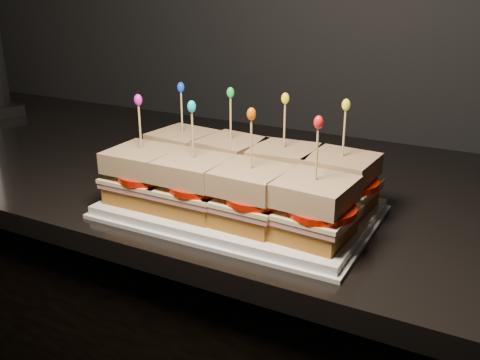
% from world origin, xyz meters
% --- Properties ---
extents(granite_slab, '(2.61, 0.67, 0.03)m').
position_xyz_m(granite_slab, '(0.11, 1.68, 0.93)').
color(granite_slab, black).
rests_on(granite_slab, cabinet).
extents(platter, '(0.39, 0.24, 0.02)m').
position_xyz_m(platter, '(0.27, 1.50, 0.95)').
color(platter, silver).
rests_on(platter, granite_slab).
extents(platter_rim, '(0.40, 0.25, 0.01)m').
position_xyz_m(platter_rim, '(0.27, 1.50, 0.95)').
color(platter_rim, silver).
rests_on(platter_rim, granite_slab).
extents(sandwich_0_bread_bot, '(0.10, 0.10, 0.03)m').
position_xyz_m(sandwich_0_bread_bot, '(0.13, 1.56, 0.98)').
color(sandwich_0_bread_bot, brown).
rests_on(sandwich_0_bread_bot, platter).
extents(sandwich_0_ham, '(0.11, 0.11, 0.01)m').
position_xyz_m(sandwich_0_ham, '(0.13, 1.56, 0.99)').
color(sandwich_0_ham, '#B46261').
rests_on(sandwich_0_ham, sandwich_0_bread_bot).
extents(sandwich_0_cheese, '(0.11, 0.11, 0.01)m').
position_xyz_m(sandwich_0_cheese, '(0.13, 1.56, 1.00)').
color(sandwich_0_cheese, beige).
rests_on(sandwich_0_cheese, sandwich_0_ham).
extents(sandwich_0_tomato, '(0.09, 0.09, 0.01)m').
position_xyz_m(sandwich_0_tomato, '(0.14, 1.55, 1.01)').
color(sandwich_0_tomato, '#BA1404').
rests_on(sandwich_0_tomato, sandwich_0_cheese).
extents(sandwich_0_bread_top, '(0.10, 0.10, 0.03)m').
position_xyz_m(sandwich_0_bread_top, '(0.13, 1.56, 1.03)').
color(sandwich_0_bread_top, brown).
rests_on(sandwich_0_bread_top, sandwich_0_tomato).
extents(sandwich_0_pick, '(0.00, 0.00, 0.09)m').
position_xyz_m(sandwich_0_pick, '(0.13, 1.56, 1.07)').
color(sandwich_0_pick, tan).
rests_on(sandwich_0_pick, sandwich_0_bread_top).
extents(sandwich_0_frill, '(0.01, 0.01, 0.02)m').
position_xyz_m(sandwich_0_frill, '(0.13, 1.56, 1.12)').
color(sandwich_0_frill, blue).
rests_on(sandwich_0_frill, sandwich_0_pick).
extents(sandwich_1_bread_bot, '(0.10, 0.10, 0.03)m').
position_xyz_m(sandwich_1_bread_bot, '(0.22, 1.56, 0.98)').
color(sandwich_1_bread_bot, brown).
rests_on(sandwich_1_bread_bot, platter).
extents(sandwich_1_ham, '(0.11, 0.11, 0.01)m').
position_xyz_m(sandwich_1_ham, '(0.22, 1.56, 0.99)').
color(sandwich_1_ham, '#B46261').
rests_on(sandwich_1_ham, sandwich_1_bread_bot).
extents(sandwich_1_cheese, '(0.11, 0.11, 0.01)m').
position_xyz_m(sandwich_1_cheese, '(0.22, 1.56, 1.00)').
color(sandwich_1_cheese, beige).
rests_on(sandwich_1_cheese, sandwich_1_ham).
extents(sandwich_1_tomato, '(0.09, 0.09, 0.01)m').
position_xyz_m(sandwich_1_tomato, '(0.23, 1.55, 1.01)').
color(sandwich_1_tomato, '#BA1404').
rests_on(sandwich_1_tomato, sandwich_1_cheese).
extents(sandwich_1_bread_top, '(0.10, 0.10, 0.03)m').
position_xyz_m(sandwich_1_bread_top, '(0.22, 1.56, 1.03)').
color(sandwich_1_bread_top, brown).
rests_on(sandwich_1_bread_top, sandwich_1_tomato).
extents(sandwich_1_pick, '(0.00, 0.00, 0.09)m').
position_xyz_m(sandwich_1_pick, '(0.22, 1.56, 1.07)').
color(sandwich_1_pick, tan).
rests_on(sandwich_1_pick, sandwich_1_bread_top).
extents(sandwich_1_frill, '(0.01, 0.01, 0.02)m').
position_xyz_m(sandwich_1_frill, '(0.22, 1.56, 1.12)').
color(sandwich_1_frill, green).
rests_on(sandwich_1_frill, sandwich_1_pick).
extents(sandwich_2_bread_bot, '(0.10, 0.10, 0.03)m').
position_xyz_m(sandwich_2_bread_bot, '(0.31, 1.56, 0.98)').
color(sandwich_2_bread_bot, brown).
rests_on(sandwich_2_bread_bot, platter).
extents(sandwich_2_ham, '(0.11, 0.10, 0.01)m').
position_xyz_m(sandwich_2_ham, '(0.31, 1.56, 0.99)').
color(sandwich_2_ham, '#B46261').
rests_on(sandwich_2_ham, sandwich_2_bread_bot).
extents(sandwich_2_cheese, '(0.11, 0.11, 0.01)m').
position_xyz_m(sandwich_2_cheese, '(0.31, 1.56, 1.00)').
color(sandwich_2_cheese, beige).
rests_on(sandwich_2_cheese, sandwich_2_ham).
extents(sandwich_2_tomato, '(0.09, 0.09, 0.01)m').
position_xyz_m(sandwich_2_tomato, '(0.33, 1.55, 1.01)').
color(sandwich_2_tomato, '#BA1404').
rests_on(sandwich_2_tomato, sandwich_2_cheese).
extents(sandwich_2_bread_top, '(0.10, 0.10, 0.03)m').
position_xyz_m(sandwich_2_bread_top, '(0.31, 1.56, 1.03)').
color(sandwich_2_bread_top, brown).
rests_on(sandwich_2_bread_top, sandwich_2_tomato).
extents(sandwich_2_pick, '(0.00, 0.00, 0.09)m').
position_xyz_m(sandwich_2_pick, '(0.31, 1.56, 1.07)').
color(sandwich_2_pick, tan).
rests_on(sandwich_2_pick, sandwich_2_bread_top).
extents(sandwich_2_frill, '(0.01, 0.01, 0.02)m').
position_xyz_m(sandwich_2_frill, '(0.31, 1.56, 1.12)').
color(sandwich_2_frill, yellow).
rests_on(sandwich_2_frill, sandwich_2_pick).
extents(sandwich_3_bread_bot, '(0.10, 0.10, 0.03)m').
position_xyz_m(sandwich_3_bread_bot, '(0.41, 1.56, 0.98)').
color(sandwich_3_bread_bot, brown).
rests_on(sandwich_3_bread_bot, platter).
extents(sandwich_3_ham, '(0.11, 0.10, 0.01)m').
position_xyz_m(sandwich_3_ham, '(0.41, 1.56, 0.99)').
color(sandwich_3_ham, '#B46261').
rests_on(sandwich_3_ham, sandwich_3_bread_bot).
extents(sandwich_3_cheese, '(0.11, 0.10, 0.01)m').
position_xyz_m(sandwich_3_cheese, '(0.41, 1.56, 1.00)').
color(sandwich_3_cheese, beige).
rests_on(sandwich_3_cheese, sandwich_3_ham).
extents(sandwich_3_tomato, '(0.09, 0.09, 0.01)m').
position_xyz_m(sandwich_3_tomato, '(0.42, 1.55, 1.01)').
color(sandwich_3_tomato, '#BA1404').
rests_on(sandwich_3_tomato, sandwich_3_cheese).
extents(sandwich_3_bread_top, '(0.10, 0.10, 0.03)m').
position_xyz_m(sandwich_3_bread_top, '(0.41, 1.56, 1.03)').
color(sandwich_3_bread_top, brown).
rests_on(sandwich_3_bread_top, sandwich_3_tomato).
extents(sandwich_3_pick, '(0.00, 0.00, 0.09)m').
position_xyz_m(sandwich_3_pick, '(0.41, 1.56, 1.07)').
color(sandwich_3_pick, tan).
rests_on(sandwich_3_pick, sandwich_3_bread_top).
extents(sandwich_3_frill, '(0.01, 0.01, 0.02)m').
position_xyz_m(sandwich_3_frill, '(0.41, 1.56, 1.12)').
color(sandwich_3_frill, yellow).
rests_on(sandwich_3_frill, sandwich_3_pick).
extents(sandwich_4_bread_bot, '(0.09, 0.09, 0.03)m').
position_xyz_m(sandwich_4_bread_bot, '(0.13, 1.45, 0.98)').
color(sandwich_4_bread_bot, brown).
rests_on(sandwich_4_bread_bot, platter).
extents(sandwich_4_ham, '(0.10, 0.10, 0.01)m').
position_xyz_m(sandwich_4_ham, '(0.13, 1.45, 0.99)').
color(sandwich_4_ham, '#B46261').
rests_on(sandwich_4_ham, sandwich_4_bread_bot).
extents(sandwich_4_cheese, '(0.10, 0.10, 0.01)m').
position_xyz_m(sandwich_4_cheese, '(0.13, 1.45, 1.00)').
color(sandwich_4_cheese, beige).
rests_on(sandwich_4_cheese, sandwich_4_ham).
extents(sandwich_4_tomato, '(0.09, 0.09, 0.01)m').
position_xyz_m(sandwich_4_tomato, '(0.14, 1.44, 1.01)').
color(sandwich_4_tomato, '#BA1404').
rests_on(sandwich_4_tomato, sandwich_4_cheese).
extents(sandwich_4_bread_top, '(0.09, 0.09, 0.03)m').
position_xyz_m(sandwich_4_bread_top, '(0.13, 1.45, 1.03)').
color(sandwich_4_bread_top, brown).
rests_on(sandwich_4_bread_top, sandwich_4_tomato).
extents(sandwich_4_pick, '(0.00, 0.00, 0.09)m').
position_xyz_m(sandwich_4_pick, '(0.13, 1.45, 1.07)').
color(sandwich_4_pick, tan).
rests_on(sandwich_4_pick, sandwich_4_bread_top).
extents(sandwich_4_frill, '(0.01, 0.01, 0.02)m').
position_xyz_m(sandwich_4_frill, '(0.13, 1.45, 1.12)').
color(sandwich_4_frill, '#D11AB3').
rests_on(sandwich_4_frill, sandwich_4_pick).
extents(sandwich_5_bread_bot, '(0.09, 0.09, 0.03)m').
position_xyz_m(sandwich_5_bread_bot, '(0.22, 1.45, 0.98)').
color(sandwich_5_bread_bot, brown).
rests_on(sandwich_5_bread_bot, platter).
extents(sandwich_5_ham, '(0.10, 0.10, 0.01)m').
position_xyz_m(sandwich_5_ham, '(0.22, 1.45, 0.99)').
color(sandwich_5_ham, '#B46261').
rests_on(sandwich_5_ham, sandwich_5_bread_bot).
extents(sandwich_5_cheese, '(0.10, 0.10, 0.01)m').
position_xyz_m(sandwich_5_cheese, '(0.22, 1.45, 1.00)').
color(sandwich_5_cheese, beige).
rests_on(sandwich_5_cheese, sandwich_5_ham).
extents(sandwich_5_tomato, '(0.09, 0.09, 0.01)m').
position_xyz_m(sandwich_5_tomato, '(0.23, 1.44, 1.01)').
color(sandwich_5_tomato, '#BA1404').
rests_on(sandwich_5_tomato, sandwich_5_cheese).
extents(sandwich_5_bread_top, '(0.09, 0.09, 0.03)m').
position_xyz_m(sandwich_5_bread_top, '(0.22, 1.45, 1.03)').
color(sandwich_5_bread_top, brown).
rests_on(sandwich_5_bread_top, sandwich_5_tomato).
extents(sandwich_5_pick, '(0.00, 0.00, 0.09)m').
position_xyz_m(sandwich_5_pick, '(0.22, 1.45, 1.07)').
color(sandwich_5_pick, tan).
rests_on(sandwich_5_pick, sandwich_5_bread_top).
extents(sandwich_5_frill, '(0.01, 0.01, 0.02)m').
position_xyz_m(sandwich_5_frill, '(0.22, 1.45, 1.12)').
color(sandwich_5_frill, '#07BEC8').
rests_on(sandwich_5_frill, sandwich_5_pick).
extents(sandwich_6_bread_bot, '(0.09, 0.09, 0.03)m').
position_xyz_m(sandwich_6_bread_bot, '(0.31, 1.45, 0.98)').
color(sandwich_6_bread_bot, brown).
rests_on(sandwich_6_bread_bot, platter).
extents(sandwich_6_ham, '(0.10, 0.10, 0.01)m').
position_xyz_m(sandwich_6_ham, '(0.31, 1.45, 0.99)').
color(sandwich_6_ham, '#B46261').
rests_on(sandwich_6_ham, sandwich_6_bread_bot).
extents(sandwich_6_cheese, '(0.11, 0.10, 0.01)m').
position_xyz_m(sandwich_6_cheese, '(0.31, 1.45, 1.00)').
color(sandwich_6_cheese, beige).
rests_on(sandwich_6_cheese, sandwich_6_ham).
extents(sandwich_6_tomato, '(0.09, 0.09, 0.01)m').
position_xyz_m(sandwich_6_tomato, '(0.33, 1.44, 1.01)').
color(sandwich_6_tomato, '#BA1404').
rests_on(sandwich_6_tomato, sandwich_6_cheese).
extents(sandwich_6_bread_top, '(0.10, 0.10, 0.03)m').
position_xyz_m(sandwich_6_bread_top, '(0.31, 1.45, 1.03)').
color(sandwich_6_bread_top, brown).
rests_on(sandwich_6_bread_top, sandwich_6_tomato).
extents(sandwich_6_pick, '(0.00, 0.00, 0.09)m').
position_xyz_m(sandwich_6_pick, '(0.31, 1.45, 1.07)').
color(sandwich_6_pick, tan).
rests_on(sandwich_6_pick, sandwich_6_bread_top).
extents(sandwich_6_frill, '(0.01, 0.01, 0.02)m').
position_xyz_m(sandwich_6_frill, '(0.31, 1.45, 1.12)').
color(sandwich_6_frill, '#E95602').
rests_on(sandwich_6_frill, sandwich_6_pick).
extents(sandwich_7_bread_bot, '(0.10, 0.10, 0.03)m').
position_xyz_m(sandwich_7_bread_bot, '(0.41, 1.45, 0.98)').
color(sandwich_7_bread_bot, brown).
rests_on(sandwich_7_bread_bot, platter).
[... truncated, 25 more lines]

